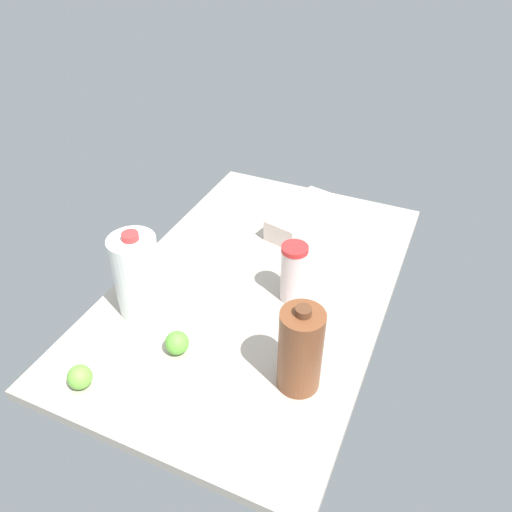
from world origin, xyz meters
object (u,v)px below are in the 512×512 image
Objects in this scene: milk_jug at (137,275)px; lime_near_front at (177,343)px; chocolate_milk_jug at (300,350)px; lime_loose at (80,377)px; egg_carton at (302,217)px; tumbler_cup at (293,273)px.

milk_jug is 4.19× the size of lime_near_front.
chocolate_milk_jug is 52.06cm from lime_loose.
milk_jug is at bearing 167.87° from egg_carton.
milk_jug is 21.62cm from lime_near_front.
egg_carton is 67.66cm from chocolate_milk_jug.
lime_loose is (-21.64, 46.60, -8.39)cm from chocolate_milk_jug.
lime_near_front is at bearing -175.18° from egg_carton.
lime_near_front is 1.04× the size of lime_loose.
chocolate_milk_jug is at bearing -156.75° from tumbler_cup.
lime_near_front is 23.98cm from lime_loose.
tumbler_cup is (27.82, 11.95, -2.27)cm from chocolate_milk_jug.
chocolate_milk_jug is at bearing -84.24° from lime_near_front.
egg_carton is 1.14× the size of milk_jug.
lime_near_front is at bearing -119.73° from milk_jug.
chocolate_milk_jug is 32.54cm from lime_near_front.
chocolate_milk_jug is (-63.49, -22.08, 7.66)cm from egg_carton.
lime_loose is at bearing 176.64° from egg_carton.
tumbler_cup is at bearing -151.45° from egg_carton.
chocolate_milk_jug is at bearing -65.10° from lime_loose.
milk_jug reaches higher than lime_loose.
lime_loose is (-85.13, 24.53, -0.73)cm from egg_carton.
lime_near_front is (-3.16, 31.31, -8.27)cm from chocolate_milk_jug.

